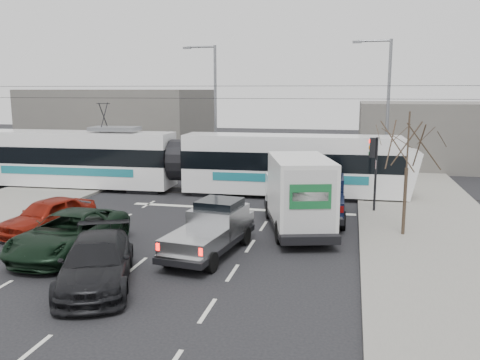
% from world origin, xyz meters
% --- Properties ---
extents(ground, '(120.00, 120.00, 0.00)m').
position_xyz_m(ground, '(0.00, 0.00, 0.00)').
color(ground, black).
rests_on(ground, ground).
extents(sidewalk_right, '(6.00, 60.00, 0.15)m').
position_xyz_m(sidewalk_right, '(9.00, 0.00, 0.07)').
color(sidewalk_right, gray).
rests_on(sidewalk_right, ground).
extents(rails, '(60.00, 1.60, 0.03)m').
position_xyz_m(rails, '(0.00, 10.00, 0.01)').
color(rails, '#33302D').
rests_on(rails, ground).
extents(building_left, '(14.00, 10.00, 6.00)m').
position_xyz_m(building_left, '(-14.00, 22.00, 3.00)').
color(building_left, '#625E58').
rests_on(building_left, ground).
extents(building_right, '(12.00, 10.00, 5.00)m').
position_xyz_m(building_right, '(12.00, 24.00, 2.50)').
color(building_right, '#625E58').
rests_on(building_right, ground).
extents(bare_tree, '(2.40, 2.40, 5.00)m').
position_xyz_m(bare_tree, '(7.60, 2.50, 3.79)').
color(bare_tree, '#47382B').
rests_on(bare_tree, ground).
extents(traffic_signal, '(0.44, 0.44, 3.60)m').
position_xyz_m(traffic_signal, '(6.47, 6.50, 2.74)').
color(traffic_signal, black).
rests_on(traffic_signal, ground).
extents(street_lamp_near, '(2.38, 0.25, 9.00)m').
position_xyz_m(street_lamp_near, '(7.31, 14.00, 5.11)').
color(street_lamp_near, slate).
rests_on(street_lamp_near, ground).
extents(street_lamp_far, '(2.38, 0.25, 9.00)m').
position_xyz_m(street_lamp_far, '(-4.19, 16.00, 5.11)').
color(street_lamp_far, slate).
rests_on(street_lamp_far, ground).
extents(catenary, '(60.00, 0.20, 7.00)m').
position_xyz_m(catenary, '(0.00, 10.00, 3.88)').
color(catenary, black).
rests_on(catenary, ground).
extents(tram, '(25.46, 3.36, 5.18)m').
position_xyz_m(tram, '(-4.55, 9.54, 1.84)').
color(tram, white).
rests_on(tram, ground).
extents(silver_pickup, '(2.48, 5.35, 1.87)m').
position_xyz_m(silver_pickup, '(0.48, -1.04, 0.93)').
color(silver_pickup, black).
rests_on(silver_pickup, ground).
extents(box_truck, '(3.87, 6.87, 3.26)m').
position_xyz_m(box_truck, '(3.26, 2.52, 1.61)').
color(box_truck, black).
rests_on(box_truck, ground).
extents(navy_pickup, '(2.20, 5.33, 2.22)m').
position_xyz_m(navy_pickup, '(4.18, 5.08, 1.09)').
color(navy_pickup, black).
rests_on(navy_pickup, ground).
extents(green_car, '(2.65, 5.60, 1.54)m').
position_xyz_m(green_car, '(-4.65, -2.32, 0.77)').
color(green_car, black).
rests_on(green_car, ground).
extents(red_car, '(2.81, 4.74, 1.51)m').
position_xyz_m(red_car, '(-6.98, -0.06, 0.76)').
color(red_car, maroon).
rests_on(red_car, ground).
extents(dark_car, '(3.80, 5.53, 1.49)m').
position_xyz_m(dark_car, '(-2.16, -4.95, 0.74)').
color(dark_car, black).
rests_on(dark_car, ground).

